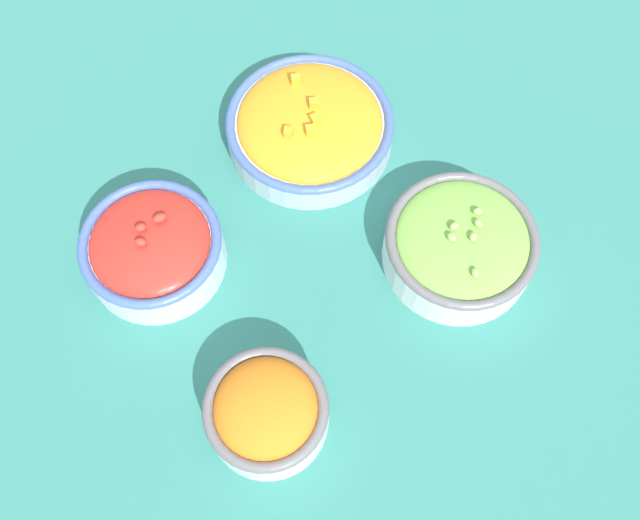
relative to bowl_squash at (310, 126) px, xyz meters
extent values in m
plane|color=#337F75|center=(0.15, -0.11, -0.03)|extent=(3.00, 3.00, 0.00)
cylinder|color=#B2C1CC|center=(0.00, 0.00, -0.01)|extent=(0.21, 0.21, 0.04)
torus|color=#4766B7|center=(0.00, 0.00, 0.01)|extent=(0.21, 0.21, 0.01)
ellipsoid|color=orange|center=(0.00, 0.00, 0.01)|extent=(0.18, 0.18, 0.04)
cube|color=#F4A828|center=(0.02, 0.00, 0.03)|extent=(0.01, 0.01, 0.01)
cube|color=#F4A828|center=(0.00, 0.01, 0.03)|extent=(0.02, 0.02, 0.01)
cube|color=#F4A828|center=(-0.05, 0.02, 0.03)|extent=(0.01, 0.01, 0.01)
cube|color=#F4A828|center=(0.02, -0.02, 0.03)|extent=(0.01, 0.01, 0.01)
cube|color=#F4A828|center=(0.01, -0.04, 0.03)|extent=(0.02, 0.02, 0.01)
cylinder|color=white|center=(0.24, 0.02, 0.00)|extent=(0.18, 0.18, 0.05)
torus|color=slate|center=(0.24, 0.02, 0.02)|extent=(0.18, 0.18, 0.01)
ellipsoid|color=#7ABC4C|center=(0.24, 0.02, 0.02)|extent=(0.15, 0.15, 0.03)
ellipsoid|color=#99D166|center=(0.23, 0.02, 0.04)|extent=(0.01, 0.01, 0.01)
ellipsoid|color=#99D166|center=(0.23, 0.05, 0.04)|extent=(0.01, 0.01, 0.01)
ellipsoid|color=#99D166|center=(0.25, 0.03, 0.04)|extent=(0.01, 0.01, 0.01)
ellipsoid|color=#99D166|center=(0.28, 0.00, 0.04)|extent=(0.01, 0.01, 0.01)
ellipsoid|color=#99D166|center=(0.24, 0.01, 0.04)|extent=(0.01, 0.01, 0.01)
ellipsoid|color=#99D166|center=(0.25, 0.04, 0.04)|extent=(0.01, 0.01, 0.01)
cylinder|color=white|center=(0.25, -0.27, 0.00)|extent=(0.13, 0.13, 0.05)
torus|color=slate|center=(0.25, -0.27, 0.03)|extent=(0.13, 0.13, 0.01)
ellipsoid|color=orange|center=(0.25, -0.27, 0.03)|extent=(0.11, 0.11, 0.05)
cylinder|color=silver|center=(0.02, -0.25, 0.00)|extent=(0.16, 0.16, 0.05)
torus|color=#4766B7|center=(0.02, -0.25, 0.02)|extent=(0.16, 0.16, 0.01)
ellipsoid|color=red|center=(0.02, -0.25, 0.02)|extent=(0.14, 0.14, 0.03)
ellipsoid|color=red|center=(0.01, -0.23, 0.04)|extent=(0.01, 0.01, 0.01)
ellipsoid|color=red|center=(0.02, -0.26, 0.04)|extent=(0.02, 0.02, 0.01)
ellipsoid|color=red|center=(0.01, -0.25, 0.04)|extent=(0.01, 0.02, 0.01)
ellipsoid|color=red|center=(0.01, -0.23, 0.04)|extent=(0.01, 0.01, 0.01)
camera|label=1|loc=(0.42, -0.33, 0.74)|focal=40.00mm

